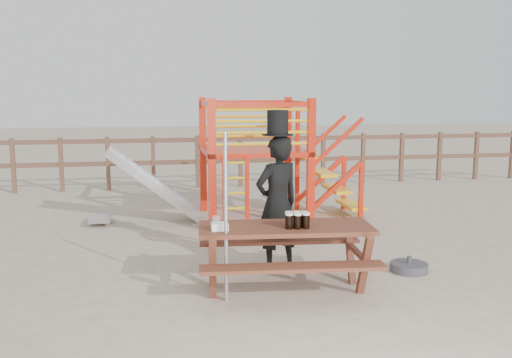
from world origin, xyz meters
The scene contains 10 objects.
ground centered at (0.00, 0.00, 0.00)m, with size 60.00×60.00×0.00m, color #B6A38E.
back_fence centered at (0.00, 7.00, 0.74)m, with size 15.09×0.09×1.20m.
playground_fort centered at (0.12, 3.58, 1.07)m, with size 4.71×1.84×2.10m.
picnic_table centered at (-0.09, -0.05, 0.47)m, with size 2.02×1.49×0.74m.
man_with_hat centered at (-0.02, 0.70, 0.89)m, with size 0.72×0.61×1.99m.
metal_pole centered at (-0.78, -0.26, 0.90)m, with size 0.04×0.04×1.80m, color #B2B2B7.
parasol_base centered at (1.57, 0.33, 0.05)m, with size 0.46×0.46×0.20m.
paper_bag centered at (-0.83, -0.10, 0.78)m, with size 0.18×0.14×0.08m, color white.
stout_pints centered at (0.02, -0.15, 0.83)m, with size 0.27×0.18×0.17m.
empty_glasses centered at (-0.86, -0.08, 0.81)m, with size 0.08×0.08×0.15m.
Camera 1 is at (-1.51, -6.01, 2.22)m, focal length 40.00 mm.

